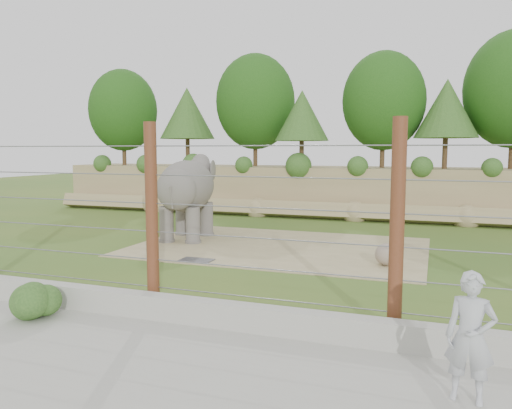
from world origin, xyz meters
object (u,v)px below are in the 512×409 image
(stone_ball, at_px, (386,254))
(barrier_fence, at_px, (152,217))
(elephant, at_px, (187,198))
(zookeeper, at_px, (470,337))

(stone_ball, distance_m, barrier_fence, 7.44)
(elephant, distance_m, zookeeper, 13.66)
(elephant, distance_m, barrier_fence, 8.54)
(stone_ball, bearing_deg, barrier_fence, -126.66)
(elephant, height_order, barrier_fence, barrier_fence)
(stone_ball, bearing_deg, zookeeper, -77.01)
(barrier_fence, bearing_deg, stone_ball, 53.34)
(elephant, distance_m, stone_ball, 7.99)
(stone_ball, height_order, zookeeper, zookeeper)
(elephant, xyz_separation_m, stone_ball, (7.63, -2.05, -1.23))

